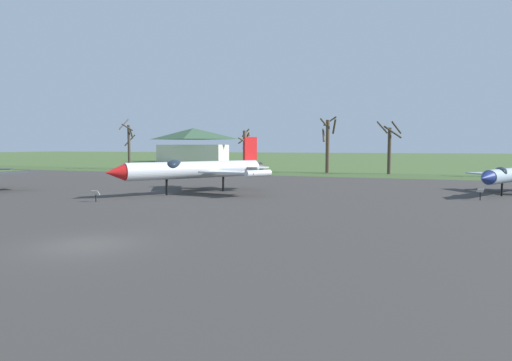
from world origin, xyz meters
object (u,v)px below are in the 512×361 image
Objects in this scene: info_placard_rear_left at (480,193)px; jet_fighter_front_left at (195,169)px; jet_fighter_rear_left at (511,174)px; visitor_building at (193,145)px; info_placard_front_left at (96,195)px.

jet_fighter_front_left is at bearing -172.25° from info_placard_rear_left.
visitor_building reaches higher than jet_fighter_rear_left.
jet_fighter_front_left is 0.69× the size of visitor_building.
jet_fighter_front_left is 28.17m from jet_fighter_rear_left.
jet_fighter_front_left reaches higher than info_placard_front_left.
info_placard_front_left is at bearing -150.79° from jet_fighter_rear_left.
visitor_building reaches higher than info_placard_front_left.
jet_fighter_rear_left is 6.63m from info_placard_rear_left.
jet_fighter_front_left reaches higher than info_placard_rear_left.
jet_fighter_front_left is at bearing -161.39° from jet_fighter_rear_left.
jet_fighter_front_left is 14.46× the size of info_placard_rear_left.
info_placard_rear_left is at bearing 22.43° from info_placard_front_left.
jet_fighter_rear_left is 12.55× the size of info_placard_rear_left.
visitor_building is at bearing 131.76° from info_placard_rear_left.
info_placard_front_left is 0.07× the size of jet_fighter_rear_left.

